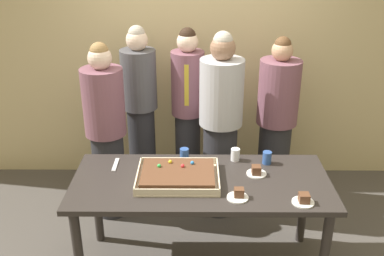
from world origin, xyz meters
TOP-DOWN VIEW (x-y plane):
  - interior_back_panel at (0.00, 1.60)m, footprint 8.00×0.12m
  - party_table at (0.00, 0.00)m, footprint 1.89×0.80m
  - sheet_cake at (-0.17, 0.00)m, footprint 0.60×0.46m
  - plated_slice_near_left at (0.41, 0.08)m, footprint 0.15×0.15m
  - plated_slice_near_right at (0.25, -0.23)m, footprint 0.15×0.15m
  - plated_slice_far_left at (0.68, -0.29)m, footprint 0.15×0.15m
  - drink_cup_nearest at (0.27, 0.31)m, footprint 0.07×0.07m
  - drink_cup_middle at (0.52, 0.26)m, footprint 0.07×0.07m
  - drink_cup_far_end at (-0.13, 0.31)m, footprint 0.07×0.07m
  - cake_server_utensil at (-0.66, 0.22)m, footprint 0.03×0.20m
  - person_serving_front at (0.72, 1.03)m, footprint 0.38×0.38m
  - person_green_shirt_behind at (-0.57, 1.13)m, footprint 0.33×0.33m
  - person_striped_tie_right at (-0.83, 0.74)m, footprint 0.36×0.36m
  - person_far_right_suit at (0.18, 0.78)m, footprint 0.38×0.38m
  - person_back_corner at (-0.11, 1.14)m, footprint 0.31×0.31m

SIDE VIEW (x-z plane):
  - party_table at x=0.00m, z-range 0.30..1.09m
  - cake_server_utensil at x=-0.66m, z-range 0.79..0.80m
  - plated_slice_near_right at x=0.25m, z-range 0.78..0.85m
  - plated_slice_far_left at x=0.68m, z-range 0.78..0.85m
  - plated_slice_near_left at x=0.41m, z-range 0.78..0.85m
  - person_serving_front at x=0.72m, z-range 0.02..1.64m
  - sheet_cake at x=-0.17m, z-range 0.78..0.88m
  - person_striped_tie_right at x=-0.83m, z-range 0.02..1.66m
  - drink_cup_nearest at x=0.27m, z-range 0.79..0.89m
  - drink_cup_middle at x=0.52m, z-range 0.79..0.89m
  - drink_cup_far_end at x=-0.13m, z-range 0.79..0.89m
  - person_back_corner at x=-0.11m, z-range 0.04..1.72m
  - person_green_shirt_behind at x=-0.57m, z-range 0.03..1.73m
  - person_far_right_suit at x=0.18m, z-range 0.02..1.74m
  - interior_back_panel at x=0.00m, z-range 0.00..3.00m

